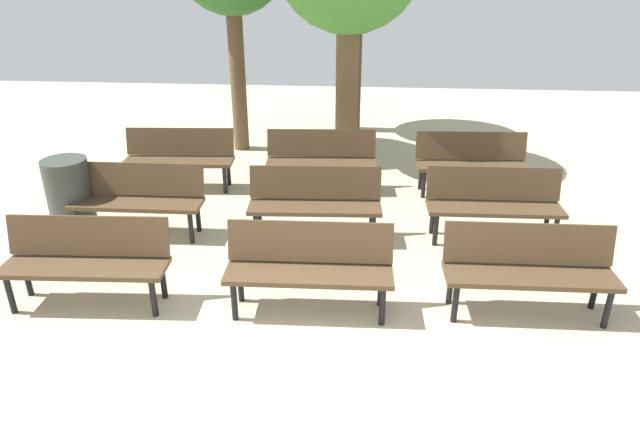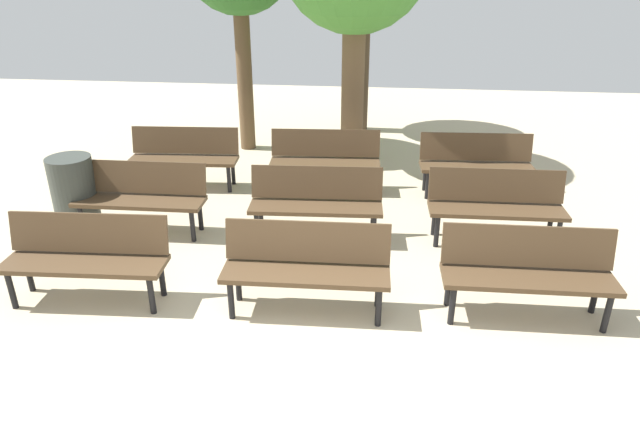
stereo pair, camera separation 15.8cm
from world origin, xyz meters
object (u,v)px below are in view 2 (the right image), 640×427
object	(u,v)px
bench_r1_c1	(316,199)
bench_r1_c2	(496,202)
trash_bin	(74,193)
bench_r2_c2	(476,161)
bench_r2_c0	(184,154)
bench_r1_c0	(141,194)
bench_r2_c1	(325,157)
bench_r0_c1	(306,263)
bench_r0_c2	(528,268)
bench_r0_c0	(86,254)

from	to	relation	value
bench_r1_c1	bench_r1_c2	world-z (taller)	same
bench_r1_c2	trash_bin	size ratio (longest dim) A/B	1.72
bench_r1_c2	bench_r2_c2	world-z (taller)	same
trash_bin	bench_r1_c2	bearing A→B (deg)	2.05
bench_r2_c0	trash_bin	bearing A→B (deg)	-124.15
bench_r2_c2	trash_bin	world-z (taller)	trash_bin
bench_r1_c0	bench_r2_c1	distance (m)	2.70
bench_r1_c1	bench_r2_c2	bearing A→B (deg)	34.78
bench_r1_c0	bench_r2_c0	world-z (taller)	same
bench_r2_c0	bench_r2_c1	bearing A→B (deg)	-0.84
bench_r1_c1	trash_bin	size ratio (longest dim) A/B	1.73
bench_r2_c1	bench_r1_c2	bearing A→B (deg)	-36.80
bench_r0_c1	bench_r2_c2	size ratio (longest dim) A/B	0.99
bench_r0_c2	bench_r1_c2	world-z (taller)	same
bench_r2_c2	trash_bin	size ratio (longest dim) A/B	1.73
bench_r1_c2	bench_r2_c2	xyz separation A→B (m)	(-0.02, 1.50, 0.00)
bench_r0_c2	bench_r1_c0	xyz separation A→B (m)	(-4.36, 1.37, 0.00)
bench_r2_c2	bench_r2_c0	bearing A→B (deg)	178.92
bench_r1_c2	trash_bin	xyz separation A→B (m)	(-5.22, -0.19, -0.04)
bench_r1_c2	bench_r2_c2	size ratio (longest dim) A/B	0.99
bench_r2_c1	bench_r0_c2	bearing A→B (deg)	-57.10
bench_r0_c1	trash_bin	distance (m)	3.50
bench_r1_c0	bench_r2_c1	xyz separation A→B (m)	(2.13, 1.66, 0.00)
bench_r1_c2	bench_r0_c1	bearing A→B (deg)	-141.78
bench_r1_c1	bench_r1_c0	bearing A→B (deg)	178.64
bench_r0_c2	bench_r2_c1	xyz separation A→B (m)	(-2.23, 3.03, 0.00)
bench_r1_c1	bench_r1_c2	bearing A→B (deg)	0.92
bench_r1_c0	bench_r2_c1	world-z (taller)	same
bench_r1_c0	bench_r2_c0	distance (m)	1.56
bench_r0_c0	bench_r0_c2	distance (m)	4.28
bench_r0_c0	bench_r2_c1	xyz separation A→B (m)	(2.05, 3.21, 0.00)
bench_r2_c1	bench_r1_c1	bearing A→B (deg)	-91.59
bench_r0_c2	trash_bin	xyz separation A→B (m)	(-5.24, 1.39, -0.04)
bench_r0_c1	bench_r0_c2	world-z (taller)	same
bench_r1_c0	bench_r0_c2	bearing A→B (deg)	-18.16
bench_r2_c0	bench_r1_c2	bearing A→B (deg)	-20.95
bench_r1_c1	bench_r0_c0	bearing A→B (deg)	-145.50
bench_r0_c1	bench_r0_c2	bearing A→B (deg)	2.12
trash_bin	bench_r2_c1	bearing A→B (deg)	28.52
trash_bin	bench_r0_c2	bearing A→B (deg)	-14.81
bench_r2_c2	bench_r0_c0	bearing A→B (deg)	-145.49
bench_r2_c2	bench_r1_c1	bearing A→B (deg)	-145.35
bench_r0_c1	bench_r2_c1	bearing A→B (deg)	91.06
bench_r2_c1	bench_r0_c1	bearing A→B (deg)	-90.95
bench_r1_c0	bench_r2_c2	distance (m)	4.64
bench_r0_c0	bench_r1_c2	bearing A→B (deg)	19.76
bench_r0_c0	bench_r0_c2	bearing A→B (deg)	-0.21
bench_r0_c1	bench_r1_c0	world-z (taller)	same
bench_r0_c2	bench_r2_c2	distance (m)	3.08
bench_r1_c2	bench_r2_c1	bearing A→B (deg)	145.38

